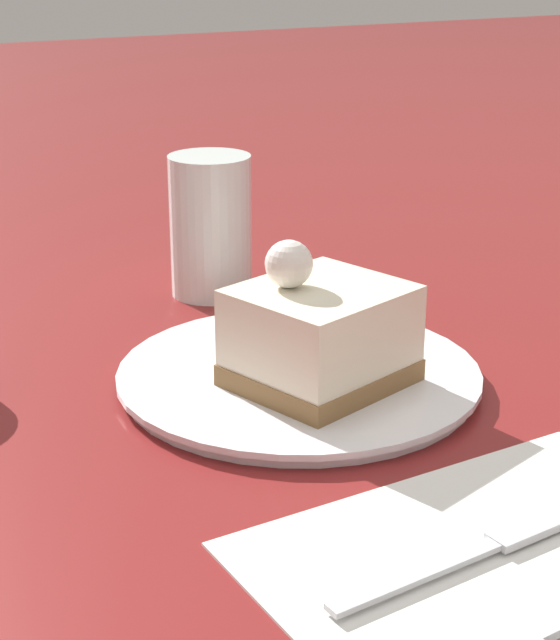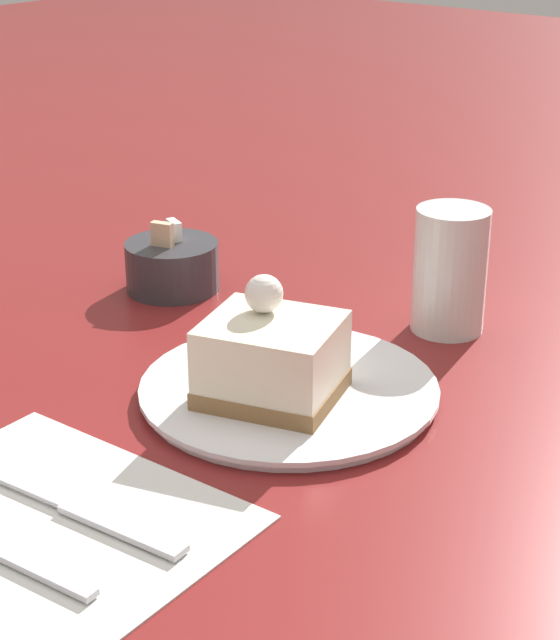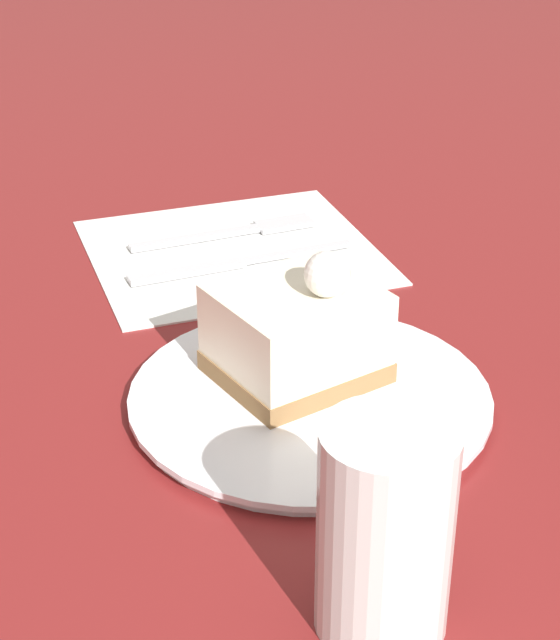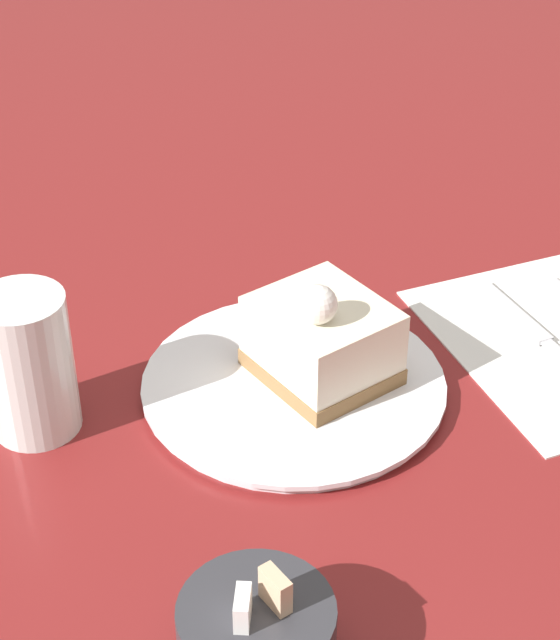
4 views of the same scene
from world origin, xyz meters
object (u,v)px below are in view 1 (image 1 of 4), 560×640
object	(u,v)px
plate	(299,376)
drinking_glass	(211,226)
cake_slice	(319,333)
knife	(522,532)

from	to	relation	value
plate	drinking_glass	bearing A→B (deg)	-7.44
plate	cake_slice	xyz separation A→B (m)	(-0.02, -0.00, 0.04)
cake_slice	knife	distance (m)	0.18
plate	drinking_glass	world-z (taller)	drinking_glass
cake_slice	drinking_glass	size ratio (longest dim) A/B	1.09
plate	knife	world-z (taller)	plate
cake_slice	drinking_glass	world-z (taller)	drinking_glass
cake_slice	knife	size ratio (longest dim) A/B	0.63
cake_slice	plate	bearing A→B (deg)	-13.88
knife	drinking_glass	bearing A→B (deg)	-8.41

